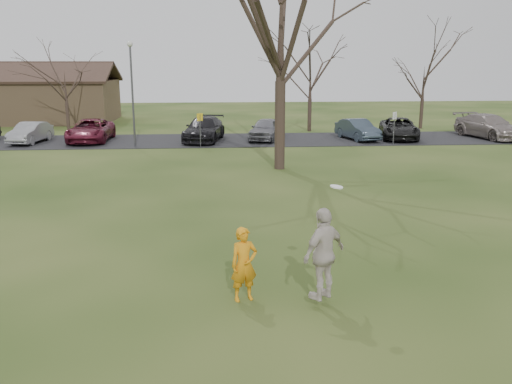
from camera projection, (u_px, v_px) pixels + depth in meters
ground at (270, 302)px, 11.79m from camera, size 120.00×120.00×0.00m
parking_strip at (232, 140)px, 36.02m from camera, size 62.00×6.50×0.04m
player_defender at (244, 264)px, 11.70m from camera, size 0.69×0.55×1.65m
car_1 at (30, 133)px, 34.52m from camera, size 1.95×4.13×1.31m
car_2 at (91, 130)px, 35.10m from camera, size 2.46×5.20×1.44m
car_3 at (204, 129)px, 35.40m from camera, size 3.03×5.54×1.52m
car_4 at (266, 129)px, 35.87m from camera, size 2.91×4.52×1.43m
car_5 at (358, 129)px, 35.96m from camera, size 2.36×4.31×1.35m
car_6 at (399, 128)px, 36.34m from camera, size 3.34×5.38×1.39m
car_7 at (489, 126)px, 36.73m from camera, size 3.34×5.81×1.58m
catching_play at (324, 254)px, 11.34m from camera, size 1.22×1.09×2.45m
lamp_post at (132, 81)px, 32.22m from camera, size 0.34×0.34×6.27m
sign_yellow at (200, 124)px, 32.63m from camera, size 0.35×0.35×2.08m
sign_white at (394, 122)px, 33.53m from camera, size 0.35×0.35×2.08m
big_tree at (281, 19)px, 24.84m from camera, size 9.00×9.00×14.00m
small_tree_row at (288, 78)px, 40.35m from camera, size 55.00×5.90×8.50m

